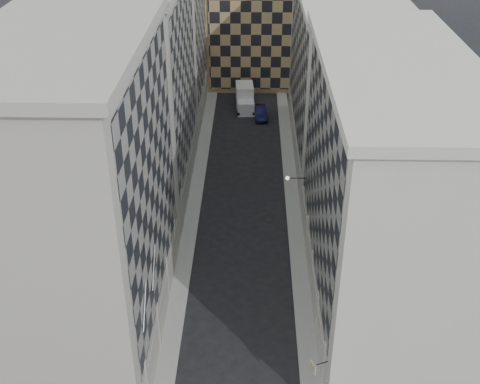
# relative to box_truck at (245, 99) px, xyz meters

# --- Properties ---
(sidewalk_west) EXTENTS (1.50, 100.00, 0.15)m
(sidewalk_west) POSITION_rel_box_truck_xyz_m (-5.01, -25.26, -1.35)
(sidewalk_west) COLOR gray
(sidewalk_west) RESTS_ON ground
(sidewalk_east) EXTENTS (1.50, 100.00, 0.15)m
(sidewalk_east) POSITION_rel_box_truck_xyz_m (5.49, -25.26, -1.35)
(sidewalk_east) COLOR gray
(sidewalk_east) RESTS_ON ground
(bldg_left_a) EXTENTS (10.80, 22.80, 23.70)m
(bldg_left_a) POSITION_rel_box_truck_xyz_m (-10.64, -44.26, 10.40)
(bldg_left_a) COLOR #A09B90
(bldg_left_a) RESTS_ON ground
(bldg_left_b) EXTENTS (10.80, 22.80, 22.70)m
(bldg_left_b) POSITION_rel_box_truck_xyz_m (-10.64, -22.26, 9.90)
(bldg_left_b) COLOR gray
(bldg_left_b) RESTS_ON ground
(bldg_left_c) EXTENTS (10.80, 22.80, 21.70)m
(bldg_left_c) POSITION_rel_box_truck_xyz_m (-10.64, -0.26, 9.40)
(bldg_left_c) COLOR #A09B90
(bldg_left_c) RESTS_ON ground
(bldg_right_a) EXTENTS (10.80, 26.80, 20.70)m
(bldg_right_a) POSITION_rel_box_truck_xyz_m (11.12, -40.26, 8.90)
(bldg_right_a) COLOR beige
(bldg_right_a) RESTS_ON ground
(bldg_right_b) EXTENTS (10.80, 28.80, 19.70)m
(bldg_right_b) POSITION_rel_box_truck_xyz_m (11.14, -13.26, 8.43)
(bldg_right_b) COLOR beige
(bldg_right_b) RESTS_ON ground
(tan_block) EXTENTS (16.80, 14.80, 18.80)m
(tan_block) POSITION_rel_box_truck_xyz_m (2.24, 12.63, 8.01)
(tan_block) COLOR #A07B55
(tan_block) RESTS_ON ground
(flagpoles_left) EXTENTS (0.10, 6.33, 2.33)m
(flagpoles_left) POSITION_rel_box_truck_xyz_m (-5.66, -49.26, 6.58)
(flagpoles_left) COLOR gray
(flagpoles_left) RESTS_ON ground
(bracket_lamp) EXTENTS (1.98, 0.36, 0.36)m
(bracket_lamp) POSITION_rel_box_truck_xyz_m (4.62, -31.26, 4.78)
(bracket_lamp) COLOR black
(bracket_lamp) RESTS_ON ground
(box_truck) EXTENTS (2.83, 6.10, 3.26)m
(box_truck) POSITION_rel_box_truck_xyz_m (0.00, 0.00, 0.00)
(box_truck) COLOR silver
(box_truck) RESTS_ON ground
(dark_car) EXTENTS (2.05, 4.87, 1.56)m
(dark_car) POSITION_rel_box_truck_xyz_m (2.18, -3.39, -0.64)
(dark_car) COLOR #0E0F35
(dark_car) RESTS_ON ground
(shop_sign) EXTENTS (1.16, 0.71, 0.83)m
(shop_sign) POSITION_rel_box_truck_xyz_m (5.30, -52.26, 2.41)
(shop_sign) COLOR black
(shop_sign) RESTS_ON ground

